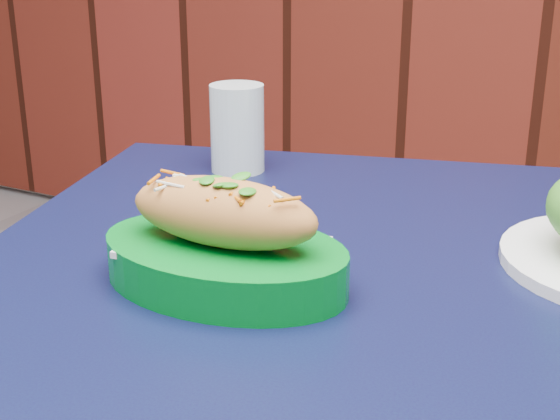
% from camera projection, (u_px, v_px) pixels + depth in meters
% --- Properties ---
extents(cafe_table, '(0.98, 0.98, 0.75)m').
position_uv_depth(cafe_table, '(375.00, 360.00, 0.75)').
color(cafe_table, black).
rests_on(cafe_table, ground).
extents(banh_mi_basket, '(0.24, 0.16, 0.11)m').
position_uv_depth(banh_mi_basket, '(224.00, 243.00, 0.69)').
color(banh_mi_basket, '#00711D').
rests_on(banh_mi_basket, cafe_table).
extents(water_glass, '(0.07, 0.07, 0.11)m').
position_uv_depth(water_glass, '(237.00, 128.00, 1.01)').
color(water_glass, silver).
rests_on(water_glass, cafe_table).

